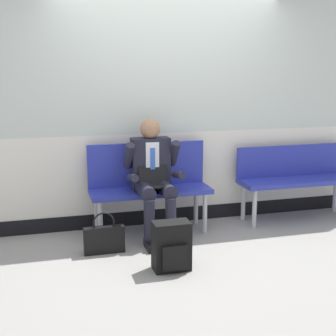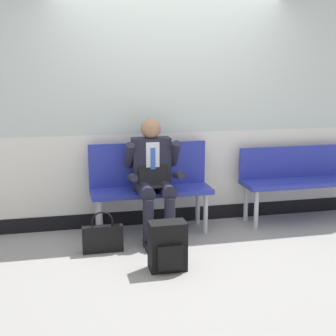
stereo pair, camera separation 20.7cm
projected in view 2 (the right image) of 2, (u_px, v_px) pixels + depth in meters
ground_plane at (186, 244)px, 4.90m from camera, size 18.00×18.00×0.00m
station_wall at (169, 100)px, 5.35m from camera, size 5.86×0.14×2.82m
bench_with_person at (150, 181)px, 5.20m from camera, size 1.29×0.42×0.96m
bench_empty at (299, 176)px, 5.59m from camera, size 1.39×0.42×0.85m
person_seated at (153, 176)px, 4.99m from camera, size 0.57×0.70×1.24m
backpack at (168, 247)px, 4.25m from camera, size 0.33×0.23×0.44m
handbag at (103, 238)px, 4.67m from camera, size 0.39×0.09×0.41m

